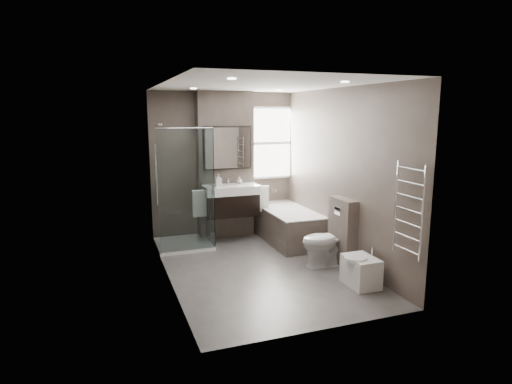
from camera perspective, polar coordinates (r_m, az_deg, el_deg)
name	(u,v)px	position (r m, az deg, el deg)	size (l,w,h in m)	color
room	(260,180)	(5.99, 0.53, 1.58)	(2.70, 3.90, 2.70)	#54514D
vanity_pier	(225,166)	(7.66, -4.12, 3.52)	(1.00, 0.25, 2.60)	#544A43
vanity	(231,200)	(7.42, -3.33, -1.08)	(0.95, 0.47, 0.66)	black
mirror_cabinet	(228,148)	(7.47, -3.81, 5.89)	(0.86, 0.08, 0.76)	black
towel_left	(200,204)	(7.27, -7.52, -1.56)	(0.24, 0.06, 0.44)	silver
towel_right	(262,199)	(7.58, 0.78, -0.97)	(0.24, 0.06, 0.44)	silver
shower_enclosure	(190,219)	(7.23, -8.86, -3.52)	(0.90, 0.90, 2.00)	white
bathtub	(287,224)	(7.53, 4.20, -4.23)	(0.75, 1.60, 0.57)	#544A43
window	(270,143)	(8.01, 1.89, 6.55)	(0.98, 0.06, 1.33)	white
toilet	(327,241)	(6.40, 9.42, -6.43)	(0.42, 0.74, 0.76)	white
cistern_box	(342,232)	(6.46, 11.45, -5.22)	(0.19, 0.55, 1.00)	#544A43
bidet	(361,271)	(5.82, 13.77, -10.16)	(0.42, 0.48, 0.50)	white
towel_radiator	(409,210)	(5.27, 19.70, -2.27)	(0.03, 0.49, 1.10)	silver
soap_bottle_a	(218,180)	(7.29, -5.04, 1.60)	(0.09, 0.10, 0.21)	white
soap_bottle_b	(240,180)	(7.52, -2.21, 1.58)	(0.10, 0.10, 0.12)	white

